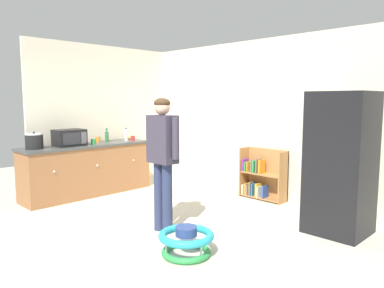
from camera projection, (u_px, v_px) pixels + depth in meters
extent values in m
plane|color=beige|center=(160.00, 227.00, 4.90)|extent=(12.00, 12.00, 0.00)
cube|color=#EEE5C5|center=(263.00, 119.00, 6.37)|extent=(5.20, 0.06, 2.70)
cube|color=silver|center=(104.00, 117.00, 7.14)|extent=(0.06, 2.99, 2.70)
cube|color=#98623A|center=(88.00, 170.00, 6.52)|extent=(0.60, 2.27, 0.86)
cube|color=#454847|center=(87.00, 145.00, 6.47)|extent=(0.64, 2.31, 0.04)
sphere|color=silver|center=(54.00, 172.00, 5.75)|extent=(0.04, 0.04, 0.04)
sphere|color=silver|center=(97.00, 166.00, 6.29)|extent=(0.04, 0.04, 0.04)
sphere|color=silver|center=(134.00, 160.00, 6.82)|extent=(0.04, 0.04, 0.04)
cube|color=black|center=(341.00, 163.00, 4.59)|extent=(0.70, 0.68, 1.78)
cylinder|color=silver|center=(307.00, 155.00, 4.72)|extent=(0.02, 0.02, 0.50)
cube|color=#333333|center=(315.00, 130.00, 4.79)|extent=(0.01, 0.67, 0.01)
cube|color=#B17843|center=(244.00, 171.00, 6.48)|extent=(0.02, 0.28, 0.85)
cube|color=#B17843|center=(283.00, 178.00, 5.93)|extent=(0.02, 0.28, 0.85)
cube|color=#B77D46|center=(267.00, 173.00, 6.30)|extent=(0.80, 0.02, 0.85)
cube|color=#B17843|center=(262.00, 197.00, 6.25)|extent=(0.76, 0.24, 0.02)
cube|color=#B17843|center=(263.00, 174.00, 6.20)|extent=(0.76, 0.24, 0.02)
cube|color=beige|center=(245.00, 189.00, 6.47)|extent=(0.03, 0.17, 0.17)
cube|color=purple|center=(245.00, 165.00, 6.42)|extent=(0.03, 0.17, 0.21)
cube|color=orange|center=(248.00, 188.00, 6.42)|extent=(0.03, 0.17, 0.19)
cube|color=#348C40|center=(247.00, 166.00, 6.39)|extent=(0.03, 0.17, 0.17)
cube|color=brown|center=(249.00, 190.00, 6.40)|extent=(0.03, 0.17, 0.17)
cube|color=orange|center=(250.00, 166.00, 6.35)|extent=(0.02, 0.17, 0.18)
cube|color=brown|center=(252.00, 188.00, 6.36)|extent=(0.03, 0.17, 0.23)
cube|color=brown|center=(254.00, 166.00, 6.29)|extent=(0.02, 0.17, 0.21)
cube|color=#2160A2|center=(254.00, 189.00, 6.32)|extent=(0.03, 0.17, 0.21)
cube|color=#2D8B46|center=(255.00, 166.00, 6.26)|extent=(0.03, 0.17, 0.21)
cube|color=beige|center=(260.00, 191.00, 6.25)|extent=(0.02, 0.17, 0.18)
cube|color=#77604A|center=(259.00, 166.00, 6.22)|extent=(0.02, 0.17, 0.24)
cube|color=gold|center=(258.00, 190.00, 6.26)|extent=(0.03, 0.17, 0.22)
cube|color=orange|center=(262.00, 167.00, 6.17)|extent=(0.03, 0.17, 0.23)
cube|color=#2F4E9B|center=(265.00, 192.00, 6.17)|extent=(0.03, 0.17, 0.21)
cylinder|color=navy|center=(159.00, 196.00, 4.74)|extent=(0.13, 0.13, 0.89)
cylinder|color=navy|center=(167.00, 198.00, 4.62)|extent=(0.13, 0.13, 0.89)
cube|color=#3C3646|center=(163.00, 139.00, 4.59)|extent=(0.38, 0.22, 0.60)
cylinder|color=#3C3646|center=(150.00, 135.00, 4.75)|extent=(0.09, 0.09, 0.51)
cylinder|color=#3C3646|center=(176.00, 138.00, 4.42)|extent=(0.09, 0.09, 0.51)
sphere|color=#DFB090|center=(162.00, 107.00, 4.54)|extent=(0.19, 0.19, 0.19)
ellipsoid|color=#422E1B|center=(162.00, 103.00, 4.54)|extent=(0.20, 0.20, 0.13)
torus|color=green|center=(186.00, 252.00, 4.00)|extent=(0.54, 0.54, 0.07)
torus|color=#27A6B7|center=(186.00, 236.00, 3.98)|extent=(0.60, 0.60, 0.08)
cylinder|color=navy|center=(186.00, 231.00, 3.97)|extent=(0.23, 0.23, 0.10)
cylinder|color=silver|center=(201.00, 250.00, 3.83)|extent=(0.02, 0.02, 0.18)
cylinder|color=silver|center=(191.00, 237.00, 4.20)|extent=(0.02, 0.02, 0.18)
cylinder|color=silver|center=(166.00, 246.00, 3.93)|extent=(0.02, 0.02, 0.18)
cube|color=black|center=(69.00, 138.00, 6.20)|extent=(0.36, 0.48, 0.28)
cube|color=#2D2D33|center=(72.00, 139.00, 6.04)|extent=(0.01, 0.31, 0.20)
cube|color=#515156|center=(84.00, 138.00, 6.19)|extent=(0.01, 0.10, 0.20)
cylinder|color=black|center=(34.00, 142.00, 5.84)|extent=(0.27, 0.27, 0.23)
cylinder|color=silver|center=(34.00, 134.00, 5.83)|extent=(0.28, 0.28, 0.02)
sphere|color=black|center=(34.00, 133.00, 5.83)|extent=(0.03, 0.03, 0.03)
ellipsoid|color=yellow|center=(127.00, 138.00, 7.24)|extent=(0.11, 0.15, 0.04)
ellipsoid|color=yellow|center=(128.00, 138.00, 7.24)|extent=(0.07, 0.16, 0.04)
ellipsoid|color=gold|center=(128.00, 138.00, 7.23)|extent=(0.07, 0.16, 0.04)
ellipsoid|color=yellow|center=(128.00, 138.00, 7.21)|extent=(0.11, 0.15, 0.04)
cylinder|color=#33753D|center=(107.00, 137.00, 6.84)|extent=(0.07, 0.07, 0.18)
cylinder|color=#33753D|center=(107.00, 131.00, 6.83)|extent=(0.03, 0.03, 0.05)
cylinder|color=black|center=(107.00, 129.00, 6.83)|extent=(0.04, 0.03, 0.02)
cylinder|color=silver|center=(126.00, 136.00, 6.99)|extent=(0.07, 0.07, 0.18)
cylinder|color=silver|center=(126.00, 130.00, 6.98)|extent=(0.03, 0.03, 0.05)
cylinder|color=black|center=(126.00, 128.00, 6.97)|extent=(0.04, 0.04, 0.02)
cylinder|color=red|center=(133.00, 138.00, 6.98)|extent=(0.08, 0.08, 0.09)
cylinder|color=orange|center=(98.00, 139.00, 6.82)|extent=(0.08, 0.08, 0.09)
cylinder|color=green|center=(94.00, 142.00, 6.43)|extent=(0.08, 0.08, 0.09)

